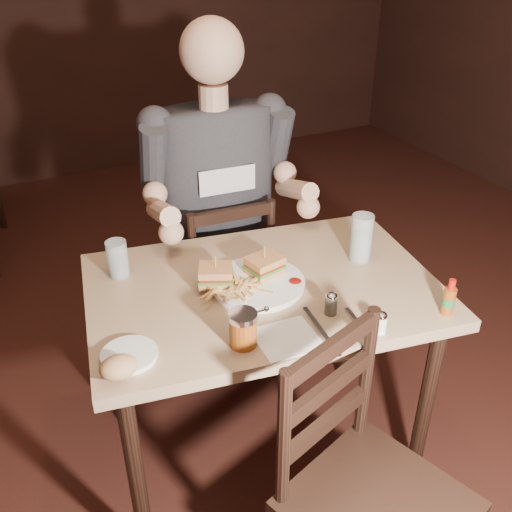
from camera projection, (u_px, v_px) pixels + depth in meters
name	position (u px, v px, depth m)	size (l,w,h in m)	color
room_shell	(248.00, 132.00, 1.14)	(7.00, 7.00, 7.00)	black
main_table	(263.00, 308.00, 1.85)	(1.19, 0.89, 0.77)	tan
chair_far	(220.00, 280.00, 2.46)	(0.39, 0.43, 0.85)	black
chair_near	(378.00, 507.00, 1.48)	(0.42, 0.46, 0.90)	black
diner	(220.00, 167.00, 2.14)	(0.61, 0.48, 1.05)	#313036
dinner_plate	(258.00, 285.00, 1.79)	(0.29, 0.29, 0.02)	white
sandwich_left	(216.00, 271.00, 1.76)	(0.10, 0.09, 0.09)	tan
sandwich_right	(265.00, 261.00, 1.81)	(0.11, 0.09, 0.09)	tan
fries_pile	(233.00, 288.00, 1.73)	(0.23, 0.17, 0.04)	#DCAA5E
ketchup_dollop	(295.00, 281.00, 1.78)	(0.04, 0.04, 0.01)	maroon
glass_left	(118.00, 259.00, 1.82)	(0.07, 0.07, 0.12)	silver
glass_right	(361.00, 238.00, 1.90)	(0.07, 0.07, 0.16)	silver
hot_sauce	(449.00, 297.00, 1.65)	(0.04, 0.04, 0.12)	#8A3E0F
salt_shaker	(381.00, 323.00, 1.58)	(0.03, 0.03, 0.06)	white
pepper_shaker	(331.00, 304.00, 1.66)	(0.04, 0.04, 0.07)	#38332D
syrup_dispenser	(243.00, 329.00, 1.53)	(0.08, 0.08, 0.10)	#8A3E0F
napkin	(287.00, 338.00, 1.57)	(0.17, 0.16, 0.00)	white
knife	(321.00, 330.00, 1.60)	(0.01, 0.23, 0.01)	silver
fork	(360.00, 325.00, 1.62)	(0.01, 0.17, 0.01)	silver
side_plate	(129.00, 356.00, 1.50)	(0.15, 0.15, 0.01)	white
bread_roll	(118.00, 367.00, 1.41)	(0.10, 0.08, 0.06)	tan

